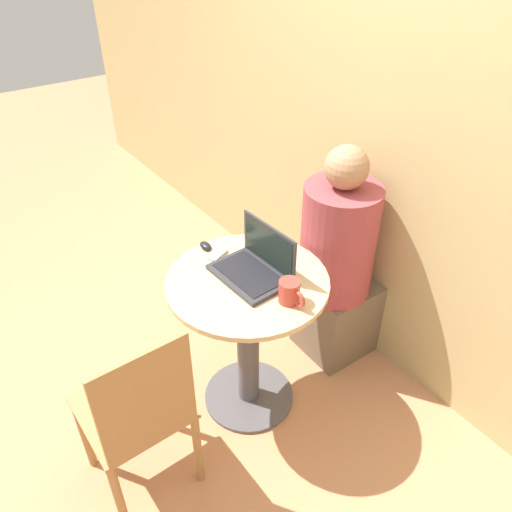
# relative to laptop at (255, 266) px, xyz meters

# --- Properties ---
(ground_plane) EXTENTS (12.00, 12.00, 0.00)m
(ground_plane) POSITION_rel_laptop_xyz_m (0.01, -0.05, -0.82)
(ground_plane) COLOR tan
(back_wall) EXTENTS (7.00, 0.05, 2.60)m
(back_wall) POSITION_rel_laptop_xyz_m (0.01, 0.76, 0.48)
(back_wall) COLOR tan
(back_wall) RESTS_ON ground_plane
(round_table) EXTENTS (0.71, 0.71, 0.78)m
(round_table) POSITION_rel_laptop_xyz_m (0.01, -0.05, -0.31)
(round_table) COLOR #4C4C51
(round_table) RESTS_ON ground_plane
(laptop) EXTENTS (0.35, 0.24, 0.22)m
(laptop) POSITION_rel_laptop_xyz_m (0.00, 0.00, 0.00)
(laptop) COLOR #2D2D33
(laptop) RESTS_ON round_table
(cell_phone) EXTENTS (0.09, 0.12, 0.02)m
(cell_phone) POSITION_rel_laptop_xyz_m (-0.21, -0.06, -0.04)
(cell_phone) COLOR silver
(cell_phone) RESTS_ON round_table
(computer_mouse) EXTENTS (0.07, 0.04, 0.03)m
(computer_mouse) POSITION_rel_laptop_xyz_m (-0.29, -0.07, -0.03)
(computer_mouse) COLOR black
(computer_mouse) RESTS_ON round_table
(coffee_cup) EXTENTS (0.14, 0.09, 0.10)m
(coffee_cup) POSITION_rel_laptop_xyz_m (0.23, 0.01, 0.00)
(coffee_cup) COLOR #B2382D
(coffee_cup) RESTS_ON round_table
(chair_empty) EXTENTS (0.40, 0.40, 0.91)m
(chair_empty) POSITION_rel_laptop_xyz_m (0.14, -0.66, -0.35)
(chair_empty) COLOR #9E7042
(chair_empty) RESTS_ON ground_plane
(person_seated) EXTENTS (0.37, 0.58, 1.24)m
(person_seated) POSITION_rel_laptop_xyz_m (-0.01, 0.58, -0.31)
(person_seated) COLOR brown
(person_seated) RESTS_ON ground_plane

